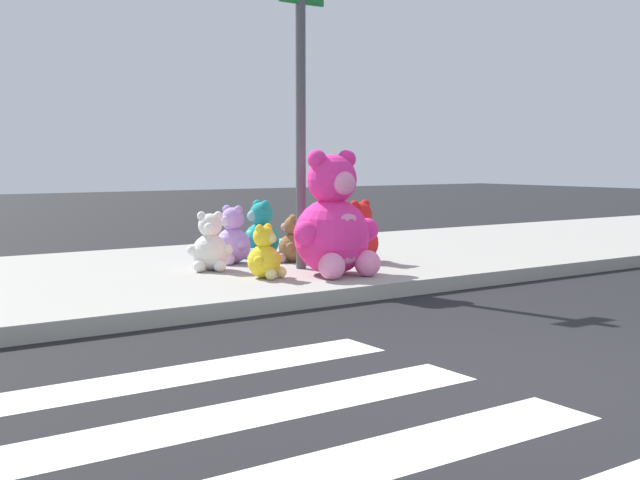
{
  "coord_description": "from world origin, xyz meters",
  "views": [
    {
      "loc": [
        -3.74,
        -2.93,
        1.35
      ],
      "look_at": [
        0.71,
        3.6,
        0.55
      ],
      "focal_mm": 44.56,
      "sensor_mm": 36.0,
      "label": 1
    }
  ],
  "objects_px": {
    "sign_pole": "(301,114)",
    "plush_lavender": "(232,240)",
    "plush_yellow": "(265,256)",
    "plush_teal": "(260,235)",
    "plush_brown": "(292,243)",
    "plush_red": "(358,237)",
    "plush_pink_large": "(334,225)",
    "plush_white": "(210,247)"
  },
  "relations": [
    {
      "from": "plush_teal",
      "to": "plush_pink_large",
      "type": "bearing_deg",
      "value": -91.69
    },
    {
      "from": "plush_pink_large",
      "to": "sign_pole",
      "type": "bearing_deg",
      "value": 92.71
    },
    {
      "from": "plush_teal",
      "to": "plush_lavender",
      "type": "distance_m",
      "value": 0.54
    },
    {
      "from": "sign_pole",
      "to": "plush_brown",
      "type": "bearing_deg",
      "value": 68.09
    },
    {
      "from": "plush_pink_large",
      "to": "plush_red",
      "type": "relative_size",
      "value": 1.79
    },
    {
      "from": "plush_red",
      "to": "plush_brown",
      "type": "xyz_separation_m",
      "value": [
        -0.67,
        0.41,
        -0.07
      ]
    },
    {
      "from": "sign_pole",
      "to": "plush_pink_large",
      "type": "height_order",
      "value": "sign_pole"
    },
    {
      "from": "sign_pole",
      "to": "plush_teal",
      "type": "height_order",
      "value": "sign_pole"
    },
    {
      "from": "plush_brown",
      "to": "plush_teal",
      "type": "height_order",
      "value": "plush_teal"
    },
    {
      "from": "sign_pole",
      "to": "plush_white",
      "type": "bearing_deg",
      "value": 154.28
    },
    {
      "from": "plush_teal",
      "to": "plush_white",
      "type": "relative_size",
      "value": 1.11
    },
    {
      "from": "plush_red",
      "to": "plush_lavender",
      "type": "bearing_deg",
      "value": 151.6
    },
    {
      "from": "plush_pink_large",
      "to": "plush_red",
      "type": "distance_m",
      "value": 1.14
    },
    {
      "from": "plush_pink_large",
      "to": "plush_brown",
      "type": "xyz_separation_m",
      "value": [
        0.19,
        1.12,
        -0.3
      ]
    },
    {
      "from": "sign_pole",
      "to": "plush_brown",
      "type": "height_order",
      "value": "sign_pole"
    },
    {
      "from": "plush_white",
      "to": "plush_brown",
      "type": "bearing_deg",
      "value": 5.2
    },
    {
      "from": "plush_yellow",
      "to": "plush_teal",
      "type": "relative_size",
      "value": 0.78
    },
    {
      "from": "plush_yellow",
      "to": "plush_lavender",
      "type": "relative_size",
      "value": 0.82
    },
    {
      "from": "plush_teal",
      "to": "plush_brown",
      "type": "bearing_deg",
      "value": -74.73
    },
    {
      "from": "plush_brown",
      "to": "plush_white",
      "type": "bearing_deg",
      "value": -174.8
    },
    {
      "from": "sign_pole",
      "to": "plush_red",
      "type": "xyz_separation_m",
      "value": [
        0.89,
        0.13,
        -1.41
      ]
    },
    {
      "from": "plush_pink_large",
      "to": "plush_white",
      "type": "xyz_separation_m",
      "value": [
        -0.93,
        1.02,
        -0.26
      ]
    },
    {
      "from": "plush_pink_large",
      "to": "plush_lavender",
      "type": "relative_size",
      "value": 1.93
    },
    {
      "from": "plush_lavender",
      "to": "plush_pink_large",
      "type": "bearing_deg",
      "value": -72.38
    },
    {
      "from": "plush_pink_large",
      "to": "plush_lavender",
      "type": "height_order",
      "value": "plush_pink_large"
    },
    {
      "from": "plush_yellow",
      "to": "plush_red",
      "type": "bearing_deg",
      "value": 18.46
    },
    {
      "from": "plush_brown",
      "to": "plush_teal",
      "type": "xyz_separation_m",
      "value": [
        -0.14,
        0.51,
        0.06
      ]
    },
    {
      "from": "sign_pole",
      "to": "plush_pink_large",
      "type": "distance_m",
      "value": 1.32
    },
    {
      "from": "plush_red",
      "to": "plush_teal",
      "type": "distance_m",
      "value": 1.22
    },
    {
      "from": "plush_yellow",
      "to": "plush_brown",
      "type": "height_order",
      "value": "plush_brown"
    },
    {
      "from": "plush_red",
      "to": "plush_brown",
      "type": "relative_size",
      "value": 1.3
    },
    {
      "from": "plush_white",
      "to": "plush_red",
      "type": "bearing_deg",
      "value": -9.77
    },
    {
      "from": "plush_lavender",
      "to": "plush_brown",
      "type": "bearing_deg",
      "value": -25.14
    },
    {
      "from": "plush_brown",
      "to": "plush_lavender",
      "type": "relative_size",
      "value": 0.83
    },
    {
      "from": "sign_pole",
      "to": "plush_teal",
      "type": "bearing_deg",
      "value": 85.83
    },
    {
      "from": "plush_pink_large",
      "to": "plush_yellow",
      "type": "xyz_separation_m",
      "value": [
        -0.72,
        0.19,
        -0.3
      ]
    },
    {
      "from": "plush_yellow",
      "to": "sign_pole",
      "type": "bearing_deg",
      "value": 30.1
    },
    {
      "from": "plush_red",
      "to": "plush_lavender",
      "type": "xyz_separation_m",
      "value": [
        -1.31,
        0.71,
        -0.02
      ]
    },
    {
      "from": "plush_red",
      "to": "plush_teal",
      "type": "height_order",
      "value": "plush_red"
    },
    {
      "from": "plush_lavender",
      "to": "sign_pole",
      "type": "bearing_deg",
      "value": -63.05
    },
    {
      "from": "plush_teal",
      "to": "plush_red",
      "type": "bearing_deg",
      "value": -48.52
    },
    {
      "from": "sign_pole",
      "to": "plush_lavender",
      "type": "height_order",
      "value": "sign_pole"
    }
  ]
}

